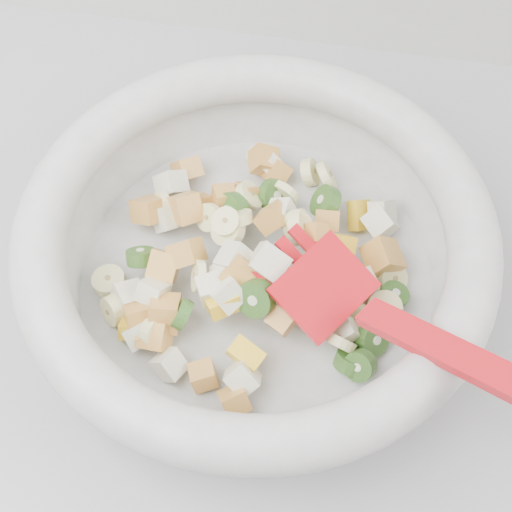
# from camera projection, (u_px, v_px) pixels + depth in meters

# --- Properties ---
(counter) EXTENTS (2.00, 0.60, 0.90)m
(counter) POSITION_uv_depth(u_px,v_px,m) (202.00, 450.00, 1.01)
(counter) COLOR #939297
(counter) RESTS_ON ground
(mixing_bowl) EXTENTS (0.43, 0.35, 0.15)m
(mixing_bowl) POSITION_uv_depth(u_px,v_px,m) (256.00, 251.00, 0.58)
(mixing_bowl) COLOR silver
(mixing_bowl) RESTS_ON counter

